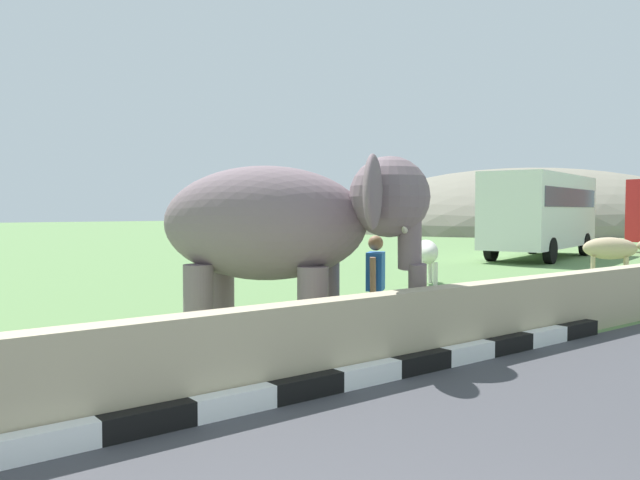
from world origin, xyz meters
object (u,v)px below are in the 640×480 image
Objects in this scene: bus_white at (541,209)px; cow_mid at (611,249)px; person_handler at (376,283)px; elephant at (287,226)px; cow_near at (426,253)px.

bus_white reaches higher than cow_mid.
cow_mid is at bearing 11.93° from person_handler.
cow_mid is (11.86, 2.51, -0.06)m from person_handler.
cow_near is (7.57, 4.23, -0.94)m from elephant.
elephant reaches higher than person_handler.
elephant is 8.72m from cow_near.
person_handler is at bearing -142.80° from cow_near.
person_handler is at bearing -26.07° from elephant.
bus_white is 4.99× the size of cow_near.
person_handler is at bearing -154.04° from bus_white.
person_handler reaches higher than cow_mid.
bus_white is 8.11m from cow_mid.
cow_mid is at bearing -22.83° from cow_near.
bus_white is 11.56m from cow_near.
cow_near and cow_mid have the same top height.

